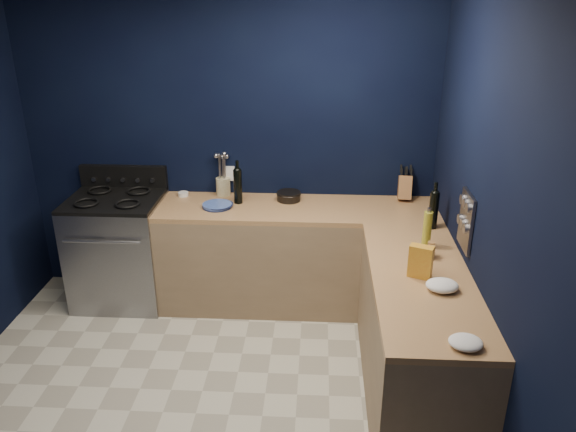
# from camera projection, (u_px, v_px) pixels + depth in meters

# --- Properties ---
(floor) EXTENTS (3.50, 3.50, 0.02)m
(floor) POSITION_uv_depth(u_px,v_px,m) (196.00, 415.00, 3.69)
(floor) COLOR beige
(floor) RESTS_ON ground
(wall_back) EXTENTS (3.50, 0.02, 2.60)m
(wall_back) POSITION_uv_depth(u_px,v_px,m) (229.00, 148.00, 4.81)
(wall_back) COLOR black
(wall_back) RESTS_ON ground
(wall_right) EXTENTS (0.02, 3.50, 2.60)m
(wall_right) POSITION_uv_depth(u_px,v_px,m) (497.00, 240.00, 3.10)
(wall_right) COLOR black
(wall_right) RESTS_ON ground
(cab_back) EXTENTS (2.30, 0.63, 0.86)m
(cab_back) POSITION_uv_depth(u_px,v_px,m) (297.00, 258.00, 4.81)
(cab_back) COLOR #8A6F52
(cab_back) RESTS_ON floor
(top_back) EXTENTS (2.30, 0.63, 0.04)m
(top_back) POSITION_uv_depth(u_px,v_px,m) (297.00, 209.00, 4.64)
(top_back) COLOR brown
(top_back) RESTS_ON cab_back
(cab_right) EXTENTS (0.63, 1.67, 0.86)m
(cab_right) POSITION_uv_depth(u_px,v_px,m) (416.00, 340.00, 3.71)
(cab_right) COLOR #8A6F52
(cab_right) RESTS_ON floor
(top_right) EXTENTS (0.63, 1.67, 0.04)m
(top_right) POSITION_uv_depth(u_px,v_px,m) (422.00, 280.00, 3.54)
(top_right) COLOR brown
(top_right) RESTS_ON cab_right
(gas_range) EXTENTS (0.76, 0.66, 0.92)m
(gas_range) POSITION_uv_depth(u_px,v_px,m) (120.00, 251.00, 4.87)
(gas_range) COLOR gray
(gas_range) RESTS_ON floor
(oven_door) EXTENTS (0.59, 0.02, 0.42)m
(oven_door) POSITION_uv_depth(u_px,v_px,m) (107.00, 269.00, 4.58)
(oven_door) COLOR black
(oven_door) RESTS_ON gas_range
(cooktop) EXTENTS (0.76, 0.66, 0.03)m
(cooktop) POSITION_uv_depth(u_px,v_px,m) (114.00, 200.00, 4.69)
(cooktop) COLOR black
(cooktop) RESTS_ON gas_range
(backguard) EXTENTS (0.76, 0.06, 0.20)m
(backguard) POSITION_uv_depth(u_px,v_px,m) (124.00, 177.00, 4.92)
(backguard) COLOR black
(backguard) RESTS_ON gas_range
(spice_panel) EXTENTS (0.02, 0.28, 0.38)m
(spice_panel) POSITION_uv_depth(u_px,v_px,m) (466.00, 221.00, 3.65)
(spice_panel) COLOR gray
(spice_panel) RESTS_ON wall_right
(wall_outlet) EXTENTS (0.09, 0.02, 0.13)m
(wall_outlet) POSITION_uv_depth(u_px,v_px,m) (229.00, 173.00, 4.87)
(wall_outlet) COLOR white
(wall_outlet) RESTS_ON wall_back
(plate_stack) EXTENTS (0.32, 0.32, 0.03)m
(plate_stack) POSITION_uv_depth(u_px,v_px,m) (217.00, 205.00, 4.63)
(plate_stack) COLOR #375192
(plate_stack) RESTS_ON top_back
(ramekin) EXTENTS (0.11, 0.11, 0.03)m
(ramekin) POSITION_uv_depth(u_px,v_px,m) (183.00, 194.00, 4.87)
(ramekin) COLOR white
(ramekin) RESTS_ON top_back
(utensil_crock) EXTENTS (0.13, 0.13, 0.15)m
(utensil_crock) POSITION_uv_depth(u_px,v_px,m) (223.00, 186.00, 4.87)
(utensil_crock) COLOR beige
(utensil_crock) RESTS_ON top_back
(wine_bottle_back) EXTENTS (0.07, 0.07, 0.29)m
(wine_bottle_back) POSITION_uv_depth(u_px,v_px,m) (238.00, 187.00, 4.67)
(wine_bottle_back) COLOR black
(wine_bottle_back) RESTS_ON top_back
(lemon_basket) EXTENTS (0.26, 0.26, 0.08)m
(lemon_basket) POSITION_uv_depth(u_px,v_px,m) (289.00, 196.00, 4.76)
(lemon_basket) COLOR black
(lemon_basket) RESTS_ON top_back
(knife_block) EXTENTS (0.13, 0.24, 0.25)m
(knife_block) POSITION_uv_depth(u_px,v_px,m) (405.00, 187.00, 4.78)
(knife_block) COLOR brown
(knife_block) RESTS_ON top_back
(wine_bottle_right) EXTENTS (0.08, 0.08, 0.28)m
(wine_bottle_right) POSITION_uv_depth(u_px,v_px,m) (433.00, 210.00, 4.19)
(wine_bottle_right) COLOR black
(wine_bottle_right) RESTS_ON top_right
(oil_bottle) EXTENTS (0.07, 0.07, 0.26)m
(oil_bottle) POSITION_uv_depth(u_px,v_px,m) (427.00, 230.00, 3.89)
(oil_bottle) COLOR olive
(oil_bottle) RESTS_ON top_right
(spice_jar_near) EXTENTS (0.06, 0.06, 0.11)m
(spice_jar_near) POSITION_uv_depth(u_px,v_px,m) (431.00, 249.00, 3.78)
(spice_jar_near) COLOR olive
(spice_jar_near) RESTS_ON top_right
(spice_jar_far) EXTENTS (0.06, 0.06, 0.10)m
(spice_jar_far) POSITION_uv_depth(u_px,v_px,m) (431.00, 252.00, 3.75)
(spice_jar_far) COLOR olive
(spice_jar_far) RESTS_ON top_right
(crouton_bag) EXTENTS (0.16, 0.12, 0.21)m
(crouton_bag) POSITION_uv_depth(u_px,v_px,m) (421.00, 262.00, 3.50)
(crouton_bag) COLOR #C13C0C
(crouton_bag) RESTS_ON top_right
(towel_front) EXTENTS (0.21, 0.18, 0.07)m
(towel_front) POSITION_uv_depth(u_px,v_px,m) (442.00, 285.00, 3.37)
(towel_front) COLOR white
(towel_front) RESTS_ON top_right
(towel_end) EXTENTS (0.19, 0.18, 0.05)m
(towel_end) POSITION_uv_depth(u_px,v_px,m) (466.00, 342.00, 2.85)
(towel_end) COLOR white
(towel_end) RESTS_ON top_right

